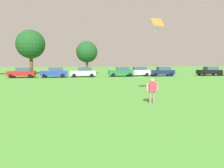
# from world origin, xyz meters

# --- Properties ---
(ground_plane) EXTENTS (160.00, 160.00, 0.00)m
(ground_plane) POSITION_xyz_m (0.00, 30.00, 0.00)
(ground_plane) COLOR #4C9338
(adult_bystander) EXTENTS (0.77, 0.36, 1.64)m
(adult_bystander) POSITION_xyz_m (4.44, 15.05, 0.97)
(adult_bystander) COLOR #8C7259
(adult_bystander) RESTS_ON ground
(kite) EXTENTS (1.12, 0.78, 1.06)m
(kite) POSITION_xyz_m (5.86, 18.37, 5.68)
(kite) COLOR orange
(parked_car_red_0) EXTENTS (4.30, 2.02, 1.68)m
(parked_car_red_0) POSITION_xyz_m (-9.53, 39.70, 0.86)
(parked_car_red_0) COLOR red
(parked_car_red_0) RESTS_ON ground
(parked_car_blue_1) EXTENTS (4.30, 2.02, 1.68)m
(parked_car_blue_1) POSITION_xyz_m (-4.36, 39.55, 0.86)
(parked_car_blue_1) COLOR #1E38AD
(parked_car_blue_1) RESTS_ON ground
(parked_car_silver_2) EXTENTS (4.30, 2.02, 1.68)m
(parked_car_silver_2) POSITION_xyz_m (0.43, 39.69, 0.86)
(parked_car_silver_2) COLOR silver
(parked_car_silver_2) RESTS_ON ground
(parked_car_green_3) EXTENTS (4.30, 2.02, 1.68)m
(parked_car_green_3) POSITION_xyz_m (7.12, 40.26, 0.86)
(parked_car_green_3) COLOR #196B38
(parked_car_green_3) RESTS_ON ground
(parked_car_white_4) EXTENTS (4.30, 2.02, 1.68)m
(parked_car_white_4) POSITION_xyz_m (10.30, 40.76, 0.86)
(parked_car_white_4) COLOR white
(parked_car_white_4) RESTS_ON ground
(parked_car_navy_5) EXTENTS (4.30, 2.02, 1.68)m
(parked_car_navy_5) POSITION_xyz_m (14.61, 40.07, 0.86)
(parked_car_navy_5) COLOR #141E4C
(parked_car_navy_5) RESTS_ON ground
(parked_car_black_6) EXTENTS (4.30, 2.02, 1.68)m
(parked_car_black_6) POSITION_xyz_m (23.88, 40.16, 0.86)
(parked_car_black_6) COLOR black
(parked_car_black_6) RESTS_ON ground
(tree_center) EXTENTS (5.76, 5.76, 8.97)m
(tree_center) POSITION_xyz_m (-9.86, 48.68, 6.06)
(tree_center) COLOR brown
(tree_center) RESTS_ON ground
(tree_far_right) EXTENTS (4.33, 4.33, 6.74)m
(tree_far_right) POSITION_xyz_m (1.31, 47.44, 4.55)
(tree_far_right) COLOR brown
(tree_far_right) RESTS_ON ground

